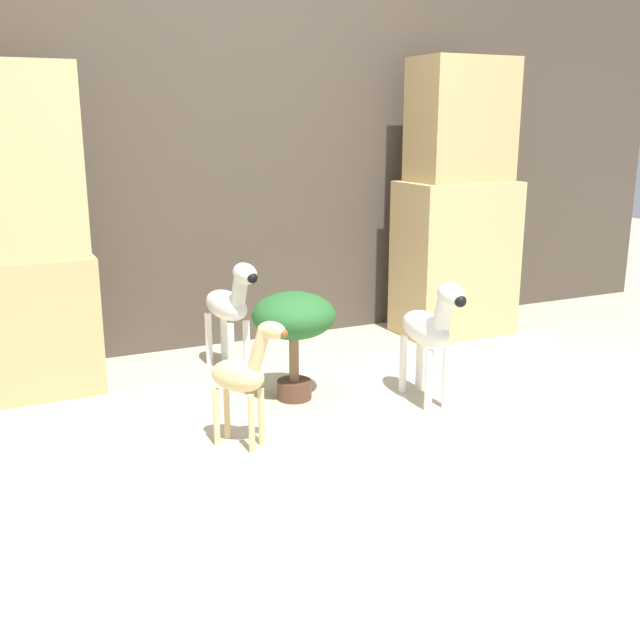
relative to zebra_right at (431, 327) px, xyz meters
name	(u,v)px	position (x,y,z in m)	size (l,w,h in m)	color
ground_plane	(373,439)	(-0.44, -0.26, -0.38)	(14.00, 14.00, 0.00)	#B2A88E
wall_back	(237,159)	(-0.44, 1.42, 0.72)	(6.40, 0.08, 2.20)	#473D33
rock_pillar_left	(14,240)	(-1.72, 1.00, 0.39)	(0.70, 0.44, 1.58)	tan
rock_pillar_right	(457,212)	(0.84, 1.00, 0.39)	(0.70, 0.44, 1.68)	tan
zebra_right	(431,327)	(0.00, 0.00, 0.00)	(0.19, 0.52, 0.62)	white
zebra_left	(230,304)	(-0.70, 0.85, 0.00)	(0.21, 0.52, 0.62)	white
giraffe_figurine	(243,374)	(-0.97, -0.09, -0.06)	(0.30, 0.33, 0.56)	#E0C184
potted_palm_front	(294,321)	(-0.56, 0.33, 0.01)	(0.40, 0.40, 0.53)	#513323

